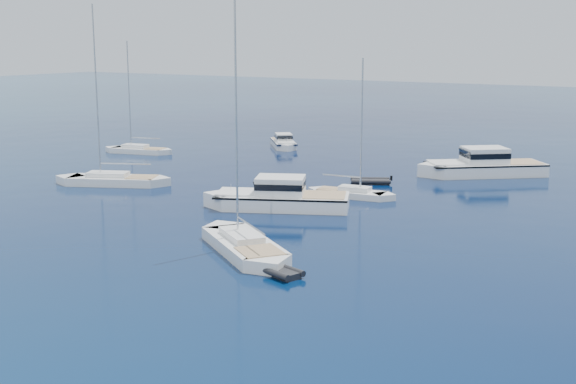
# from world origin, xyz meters

# --- Properties ---
(motor_cruiser_centre) EXTENTS (12.71, 8.52, 3.22)m
(motor_cruiser_centre) POSITION_xyz_m (-4.72, 31.42, 0.00)
(motor_cruiser_centre) COLOR white
(motor_cruiser_centre) RESTS_ON ground
(motor_cruiser_distant) EXTENTS (12.87, 11.51, 3.48)m
(motor_cruiser_distant) POSITION_xyz_m (4.35, 53.93, 0.00)
(motor_cruiser_distant) COLOR white
(motor_cruiser_distant) RESTS_ON ground
(motor_cruiser_horizon) EXTENTS (7.07, 7.81, 2.12)m
(motor_cruiser_horizon) POSITION_xyz_m (-22.07, 60.29, 0.00)
(motor_cruiser_horizon) COLOR white
(motor_cruiser_horizon) RESTS_ON ground
(sailboat_mid_r) EXTENTS (11.23, 9.29, 17.14)m
(sailboat_mid_r) POSITION_xyz_m (0.05, 20.01, 0.00)
(sailboat_mid_r) COLOR white
(sailboat_mid_r) RESTS_ON ground
(sailboat_mid_l) EXTENTS (11.45, 7.39, 16.55)m
(sailboat_mid_l) POSITION_xyz_m (-22.64, 31.86, 0.00)
(sailboat_mid_l) COLOR white
(sailboat_mid_l) RESTS_ON ground
(sailboat_centre) EXTENTS (8.29, 3.10, 11.90)m
(sailboat_centre) POSITION_xyz_m (-1.77, 38.27, 0.00)
(sailboat_centre) COLOR silver
(sailboat_centre) RESTS_ON ground
(sailboat_far_l) EXTENTS (9.28, 4.42, 13.20)m
(sailboat_far_l) POSITION_xyz_m (-33.90, 47.46, 0.00)
(sailboat_far_l) COLOR white
(sailboat_far_l) RESTS_ON ground
(tender_grey_near) EXTENTS (3.56, 2.66, 0.95)m
(tender_grey_near) POSITION_xyz_m (4.33, 17.17, 0.00)
(tender_grey_near) COLOR black
(tender_grey_near) RESTS_ON ground
(tender_grey_far) EXTENTS (4.29, 3.62, 0.95)m
(tender_grey_far) POSITION_xyz_m (-2.96, 44.52, 0.00)
(tender_grey_far) COLOR black
(tender_grey_far) RESTS_ON ground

